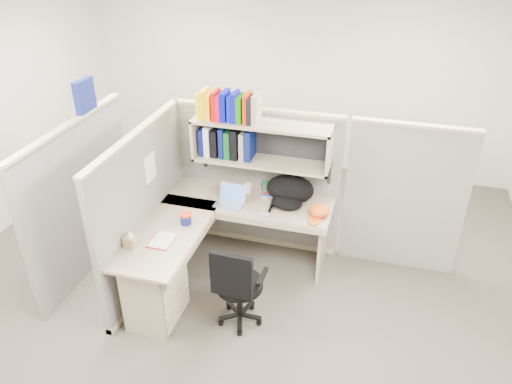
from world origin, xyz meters
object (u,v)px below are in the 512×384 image
(task_chair, at_px, (238,297))
(desk, at_px, (182,265))
(backpack, at_px, (289,192))
(laptop, at_px, (229,197))
(snack_canister, at_px, (186,219))

(task_chair, bearing_deg, desk, 165.95)
(desk, xyz_separation_m, backpack, (0.82, 0.89, 0.44))
(backpack, xyz_separation_m, task_chair, (-0.22, -1.04, -0.55))
(laptop, height_order, snack_canister, laptop)
(desk, distance_m, task_chair, 0.63)
(laptop, relative_size, backpack, 0.58)
(desk, xyz_separation_m, task_chair, (0.60, -0.15, -0.12))
(snack_canister, distance_m, task_chair, 0.91)
(laptop, distance_m, task_chair, 1.06)
(desk, xyz_separation_m, laptop, (0.24, 0.71, 0.39))
(laptop, distance_m, backpack, 0.61)
(backpack, relative_size, snack_canister, 4.34)
(task_chair, bearing_deg, laptop, 112.86)
(desk, relative_size, laptop, 6.08)
(desk, relative_size, snack_canister, 15.38)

